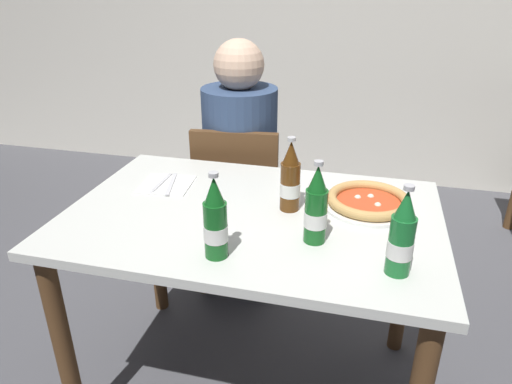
{
  "coord_description": "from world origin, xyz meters",
  "views": [
    {
      "loc": [
        0.34,
        -1.29,
        1.45
      ],
      "look_at": [
        0.0,
        0.05,
        0.8
      ],
      "focal_mm": 32.67,
      "sensor_mm": 36.0,
      "label": 1
    }
  ],
  "objects": [
    {
      "name": "dining_table_main",
      "position": [
        0.0,
        0.0,
        0.64
      ],
      "size": [
        1.2,
        0.8,
        0.75
      ],
      "color": "silver",
      "rests_on": "ground_plane"
    },
    {
      "name": "beer_bottle_left",
      "position": [
        0.22,
        -0.13,
        0.85
      ],
      "size": [
        0.07,
        0.07,
        0.25
      ],
      "color": "#14591E",
      "rests_on": "dining_table_main"
    },
    {
      "name": "beer_bottle_extra",
      "position": [
        0.45,
        -0.23,
        0.85
      ],
      "size": [
        0.07,
        0.07,
        0.25
      ],
      "color": "#196B2D",
      "rests_on": "dining_table_main"
    },
    {
      "name": "beer_bottle_right",
      "position": [
        -0.03,
        -0.27,
        0.85
      ],
      "size": [
        0.07,
        0.07,
        0.25
      ],
      "color": "#14591E",
      "rests_on": "dining_table_main"
    },
    {
      "name": "chair_behind_table",
      "position": [
        -0.22,
        0.61,
        0.48
      ],
      "size": [
        0.44,
        0.44,
        0.85
      ],
      "rotation": [
        0.0,
        0.0,
        3.25
      ],
      "color": "brown",
      "rests_on": "ground_plane"
    },
    {
      "name": "pizza_margherita_near",
      "position": [
        0.36,
        0.13,
        0.77
      ],
      "size": [
        0.29,
        0.29,
        0.04
      ],
      "color": "white",
      "rests_on": "dining_table_main"
    },
    {
      "name": "beer_bottle_center",
      "position": [
        0.11,
        0.05,
        0.85
      ],
      "size": [
        0.07,
        0.07,
        0.25
      ],
      "color": "#512D0F",
      "rests_on": "dining_table_main"
    },
    {
      "name": "ground_plane",
      "position": [
        0.0,
        0.0,
        0.0
      ],
      "size": [
        8.0,
        8.0,
        0.0
      ],
      "primitive_type": "plane",
      "color": "#4C4C51"
    },
    {
      "name": "napkin_with_cutlery",
      "position": [
        -0.36,
        0.13,
        0.75
      ],
      "size": [
        0.2,
        0.2,
        0.01
      ],
      "color": "white",
      "rests_on": "dining_table_main"
    },
    {
      "name": "diner_seated",
      "position": [
        -0.23,
        0.66,
        0.58
      ],
      "size": [
        0.34,
        0.34,
        1.21
      ],
      "color": "#2D3342",
      "rests_on": "ground_plane"
    }
  ]
}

